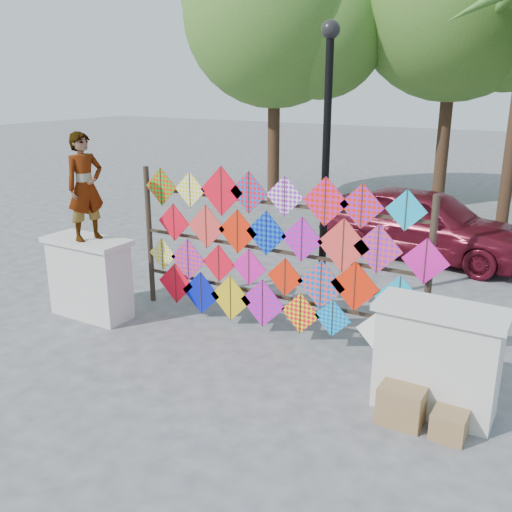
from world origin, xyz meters
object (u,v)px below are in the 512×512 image
object	(u,v)px
vendor_woman	(85,187)
sedan	(425,223)
kite_rack	(272,254)
lamppost	(326,143)

from	to	relation	value
vendor_woman	sedan	size ratio (longest dim) A/B	0.37
vendor_woman	sedan	world-z (taller)	vendor_woman
vendor_woman	kite_rack	bearing A→B (deg)	-56.63
vendor_woman	lamppost	bearing A→B (deg)	-38.60
kite_rack	sedan	xyz separation A→B (m)	(0.91, 4.96, -0.47)
vendor_woman	sedan	xyz separation A→B (m)	(3.62, 5.88, -1.35)
sedan	lamppost	bearing A→B (deg)	176.11
kite_rack	sedan	distance (m)	5.06
sedan	kite_rack	bearing A→B (deg)	176.31
kite_rack	sedan	world-z (taller)	kite_rack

